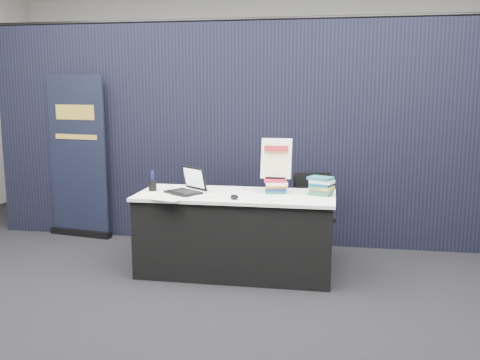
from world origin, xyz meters
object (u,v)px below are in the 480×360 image
object	(u,v)px
display_table	(236,233)
pullup_banner	(78,166)
stacking_chair	(311,212)
book_stack_short	(321,186)
laptop	(184,187)
info_sign	(276,159)
book_stack_tall	(276,186)

from	to	relation	value
display_table	pullup_banner	bearing A→B (deg)	154.83
pullup_banner	stacking_chair	world-z (taller)	pullup_banner
book_stack_short	stacking_chair	bearing A→B (deg)	101.08
laptop	info_sign	size ratio (longest dim) A/B	1.07
info_sign	stacking_chair	bearing A→B (deg)	54.20
info_sign	pullup_banner	bearing A→B (deg)	161.56
laptop	pullup_banner	distance (m)	1.83
book_stack_short	info_sign	distance (m)	0.48
display_table	pullup_banner	world-z (taller)	pullup_banner
laptop	book_stack_tall	xyz separation A→B (m)	(0.83, 0.14, 0.01)
laptop	stacking_chair	xyz separation A→B (m)	(1.14, 0.60, -0.33)
laptop	stacking_chair	distance (m)	1.33
display_table	stacking_chair	xyz separation A→B (m)	(0.67, 0.57, 0.10)
book_stack_short	info_sign	xyz separation A→B (m)	(-0.41, 0.07, 0.23)
info_sign	stacking_chair	xyz separation A→B (m)	(0.31, 0.43, -0.59)
display_table	laptop	distance (m)	0.64
laptop	book_stack_tall	distance (m)	0.84
stacking_chair	pullup_banner	bearing A→B (deg)	154.45
display_table	stacking_chair	size ratio (longest dim) A/B	2.10
book_stack_short	display_table	bearing A→B (deg)	-174.78
pullup_banner	stacking_chair	distance (m)	2.73
display_table	stacking_chair	bearing A→B (deg)	40.31
laptop	display_table	bearing A→B (deg)	41.10
display_table	book_stack_short	bearing A→B (deg)	5.22
book_stack_short	pullup_banner	xyz separation A→B (m)	(-2.78, 0.88, -0.01)
info_sign	stacking_chair	distance (m)	0.79
stacking_chair	book_stack_short	bearing A→B (deg)	-96.42
book_stack_tall	stacking_chair	bearing A→B (deg)	55.63
pullup_banner	stacking_chair	size ratio (longest dim) A/B	2.16
laptop	book_stack_tall	bearing A→B (deg)	46.72
book_stack_tall	stacking_chair	world-z (taller)	book_stack_tall
book_stack_short	stacking_chair	xyz separation A→B (m)	(-0.10, 0.50, -0.36)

